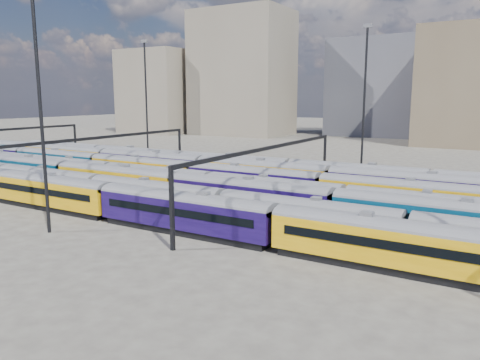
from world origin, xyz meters
The scene contains 13 objects.
ground centered at (0.00, 0.00, 0.00)m, with size 500.00×500.00×0.00m, color #413D37.
rake_0 centered at (-3.22, -15.00, 2.77)m, with size 128.31×3.13×5.27m.
rake_1 centered at (19.15, -10.00, 2.54)m, with size 137.73×2.88×4.84m.
rake_2 centered at (-22.90, -5.00, 2.79)m, with size 129.23×3.15×5.31m.
rake_3 centered at (0.75, 0.00, 2.48)m, with size 115.01×2.81×4.71m.
rake_4 centered at (-5.88, 5.00, 2.69)m, with size 124.93×3.05×5.13m.
rake_5 centered at (-7.71, 10.00, 2.87)m, with size 132.72×3.23×5.46m.
rake_6 centered at (5.93, 15.00, 2.75)m, with size 127.66×3.11×5.25m.
gantry_1 centered at (-20.00, 0.00, 6.79)m, with size 0.35×40.35×8.03m.
gantry_2 centered at (10.00, 0.00, 6.79)m, with size 0.35×40.35×8.03m.
mast_1 centered at (-30.00, 22.00, 13.97)m, with size 1.40×0.50×25.60m.
mast_2 centered at (-5.00, -22.00, 13.97)m, with size 1.40×0.50×25.60m.
mast_3 centered at (15.00, 24.00, 13.97)m, with size 1.40×0.50×25.60m.
Camera 1 is at (36.70, -53.01, 14.18)m, focal length 35.00 mm.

